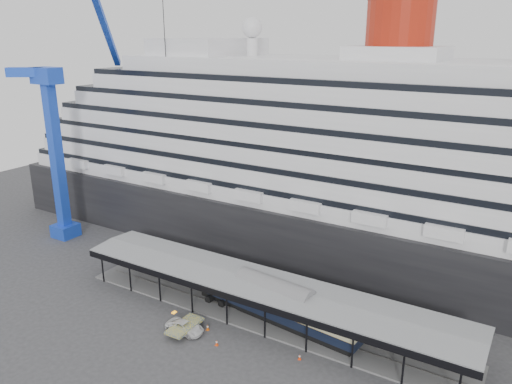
% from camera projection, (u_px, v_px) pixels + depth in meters
% --- Properties ---
extents(ground, '(200.00, 200.00, 0.00)m').
position_uv_depth(ground, '(242.00, 334.00, 63.80)').
color(ground, '#363638').
rests_on(ground, ground).
extents(cruise_ship, '(130.00, 30.00, 43.90)m').
position_uv_depth(cruise_ship, '(343.00, 147.00, 84.30)').
color(cruise_ship, black).
rests_on(cruise_ship, ground).
extents(platform_canopy, '(56.00, 9.18, 5.30)m').
position_uv_depth(platform_canopy, '(262.00, 301.00, 67.16)').
color(platform_canopy, slate).
rests_on(platform_canopy, ground).
extents(crane_blue, '(22.63, 19.19, 47.60)m').
position_uv_depth(crane_blue, '(60.00, 132.00, 88.63)').
color(crane_blue, blue).
rests_on(crane_blue, ground).
extents(port_truck, '(5.20, 2.44, 1.44)m').
position_uv_depth(port_truck, '(185.00, 327.00, 64.04)').
color(port_truck, silver).
rests_on(port_truck, ground).
extents(pullman_carriage, '(25.35, 6.04, 24.69)m').
position_uv_depth(pullman_carriage, '(274.00, 300.00, 66.02)').
color(pullman_carriage, black).
rests_on(pullman_carriage, ground).
extents(traffic_cone_left, '(0.40, 0.40, 0.76)m').
position_uv_depth(traffic_cone_left, '(217.00, 343.00, 61.37)').
color(traffic_cone_left, '#EC440D').
rests_on(traffic_cone_left, ground).
extents(traffic_cone_mid, '(0.46, 0.46, 0.81)m').
position_uv_depth(traffic_cone_mid, '(208.00, 327.00, 64.55)').
color(traffic_cone_mid, '#D4520B').
rests_on(traffic_cone_mid, ground).
extents(traffic_cone_right, '(0.47, 0.47, 0.70)m').
position_uv_depth(traffic_cone_right, '(300.00, 357.00, 58.73)').
color(traffic_cone_right, '#F53C0D').
rests_on(traffic_cone_right, ground).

